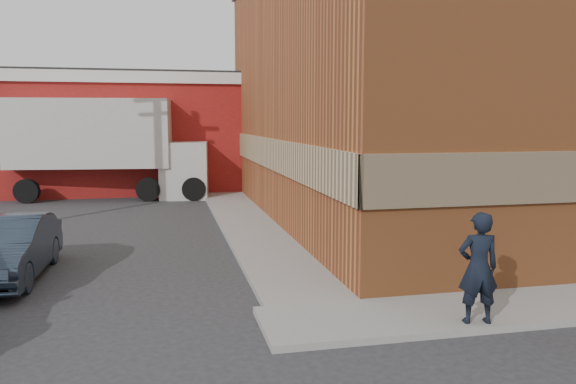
{
  "coord_description": "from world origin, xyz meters",
  "views": [
    {
      "loc": [
        -1.96,
        -9.49,
        3.4
      ],
      "look_at": [
        0.86,
        3.29,
        1.72
      ],
      "focal_mm": 35.0,
      "sensor_mm": 36.0,
      "label": 1
    }
  ],
  "objects": [
    {
      "name": "sidewalk_west",
      "position": [
        0.6,
        9.0,
        0.06
      ],
      "size": [
        1.8,
        18.0,
        0.12
      ],
      "primitive_type": "cube",
      "color": "gray",
      "rests_on": "ground"
    },
    {
      "name": "ground",
      "position": [
        0.0,
        0.0,
        0.0
      ],
      "size": [
        90.0,
        90.0,
        0.0
      ],
      "primitive_type": "plane",
      "color": "#28282B",
      "rests_on": "ground"
    },
    {
      "name": "brick_building",
      "position": [
        8.5,
        9.0,
        4.68
      ],
      "size": [
        14.25,
        18.25,
        9.36
      ],
      "color": "#AA592B",
      "rests_on": "ground"
    },
    {
      "name": "man",
      "position": [
        2.94,
        -1.55,
        1.04
      ],
      "size": [
        0.73,
        0.53,
        1.83
      ],
      "primitive_type": "imported",
      "rotation": [
        0.0,
        0.0,
        2.99
      ],
      "color": "black",
      "rests_on": "sidewalk_south"
    },
    {
      "name": "warehouse",
      "position": [
        -6.0,
        20.0,
        2.81
      ],
      "size": [
        16.3,
        8.3,
        5.6
      ],
      "color": "maroon",
      "rests_on": "ground"
    },
    {
      "name": "sedan",
      "position": [
        -5.28,
        3.27,
        0.67
      ],
      "size": [
        1.53,
        4.1,
        1.34
      ],
      "primitive_type": "imported",
      "rotation": [
        0.0,
        0.0,
        -0.03
      ],
      "color": "#283443",
      "rests_on": "ground"
    },
    {
      "name": "box_truck",
      "position": [
        -4.14,
        15.91,
        2.47
      ],
      "size": [
        8.92,
        3.49,
        4.29
      ],
      "rotation": [
        0.0,
        0.0,
        -0.11
      ],
      "color": "#BCBCB8",
      "rests_on": "ground"
    }
  ]
}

